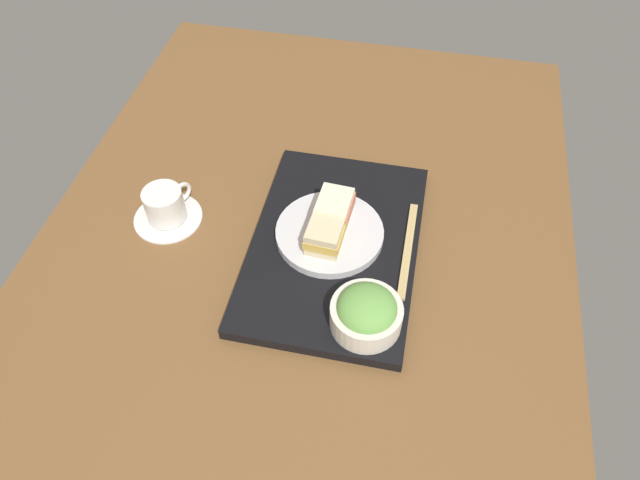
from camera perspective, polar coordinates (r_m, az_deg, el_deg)
The scene contains 8 objects.
ground_plane at distance 111.33cm, azimuth -1.67°, elevation -0.89°, with size 140.00×100.00×3.00cm, color brown.
serving_tray at distance 108.30cm, azimuth 1.41°, elevation -0.69°, with size 45.19×30.09×2.19cm, color black.
sandwich_plate at distance 107.95cm, azimuth 0.94°, elevation 0.67°, with size 19.89×19.89×1.60cm, color silver.
sandwich_near at distance 103.52cm, azimuth 0.51°, elevation 0.54°, with size 7.83×6.76×4.80cm.
sandwich_far at distance 107.49cm, azimuth 1.39°, elevation 3.08°, with size 8.16×6.74×5.12cm.
salad_bowl at distance 95.04cm, azimuth 4.52°, elevation -7.02°, with size 11.80×11.80×7.13cm.
chopsticks_pair at distance 107.23cm, azimuth 8.51°, elevation -0.91°, with size 22.19×1.49×0.70cm.
coffee_cup at distance 115.86cm, azimuth -14.73°, elevation 3.09°, with size 13.20×13.20×7.15cm.
Camera 1 is at (-67.79, -17.41, 85.08)cm, focal length 32.99 mm.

